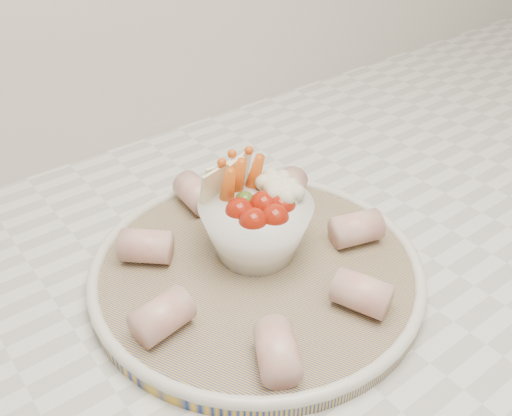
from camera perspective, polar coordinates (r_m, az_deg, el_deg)
serving_platter at (r=0.58m, az=0.05°, el=-6.10°), size 0.44×0.44×0.02m
veggie_bowl at (r=0.57m, az=0.07°, el=-1.24°), size 0.11×0.11×0.10m
cured_meat_rolls at (r=0.56m, az=-0.07°, el=-4.49°), size 0.28×0.29×0.03m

